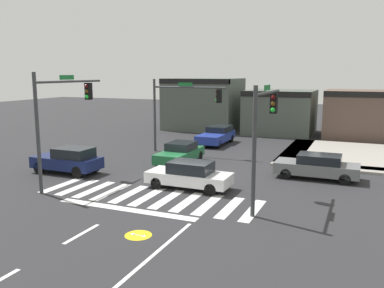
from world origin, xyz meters
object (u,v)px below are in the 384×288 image
at_px(traffic_signal_southeast, 264,122).
at_px(car_gray, 317,166).
at_px(car_green, 180,153).
at_px(car_blue, 217,135).
at_px(traffic_signal_southwest, 62,108).
at_px(traffic_signal_northwest, 182,103).
at_px(car_white, 189,175).
at_px(car_navy, 69,160).

distance_m(traffic_signal_southeast, car_gray, 6.78).
relative_size(car_green, car_blue, 0.92).
xyz_separation_m(traffic_signal_southwest, traffic_signal_northwest, (2.25, 10.20, -0.36)).
bearing_deg(car_white, traffic_signal_southwest, 16.27).
distance_m(car_green, car_navy, 6.99).
bearing_deg(car_green, traffic_signal_northwest, -158.24).
height_order(traffic_signal_southeast, car_gray, traffic_signal_southeast).
bearing_deg(car_gray, car_blue, 136.85).
distance_m(traffic_signal_southwest, car_blue, 15.66).
distance_m(car_navy, car_blue, 13.77).
bearing_deg(car_gray, car_navy, -161.91).
bearing_deg(traffic_signal_southwest, car_blue, -12.15).
height_order(car_green, car_navy, car_navy).
bearing_deg(car_blue, car_green, 2.56).
bearing_deg(car_navy, car_gray, -161.91).
xyz_separation_m(car_navy, car_blue, (4.69, 12.94, -0.05)).
bearing_deg(car_white, traffic_signal_southeast, 163.98).
bearing_deg(car_green, car_blue, -177.44).
xyz_separation_m(car_white, car_gray, (5.84, 4.62, 0.00)).
height_order(car_gray, car_navy, car_navy).
height_order(traffic_signal_southwest, car_white, traffic_signal_southwest).
height_order(traffic_signal_southwest, traffic_signal_northwest, traffic_signal_southwest).
bearing_deg(car_green, car_white, 29.55).
relative_size(traffic_signal_southeast, traffic_signal_southwest, 0.91).
distance_m(traffic_signal_southeast, car_white, 5.21).
relative_size(car_white, car_gray, 0.95).
xyz_separation_m(traffic_signal_southwest, car_gray, (12.25, 6.49, -3.37)).
bearing_deg(car_navy, car_green, -136.21).
bearing_deg(car_gray, traffic_signal_southwest, -152.07).
distance_m(traffic_signal_southeast, traffic_signal_southwest, 10.50).
height_order(car_green, car_gray, car_green).
relative_size(traffic_signal_southeast, car_green, 1.25).
distance_m(traffic_signal_northwest, car_blue, 5.70).
bearing_deg(traffic_signal_southwest, traffic_signal_northwest, -12.42).
xyz_separation_m(traffic_signal_southeast, car_green, (-6.89, 6.15, -3.04)).
relative_size(traffic_signal_northwest, car_blue, 1.22).
distance_m(car_green, car_blue, 8.11).
distance_m(car_white, car_gray, 7.45).
relative_size(traffic_signal_southwest, car_blue, 1.27).
bearing_deg(traffic_signal_northwest, car_navy, -114.39).
bearing_deg(car_blue, traffic_signal_southeast, 26.97).
bearing_deg(car_blue, traffic_signal_southwest, -12.15).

